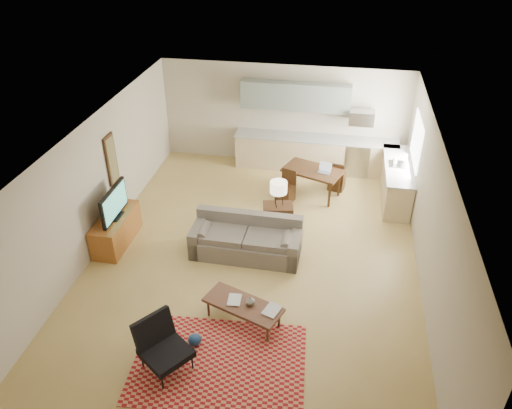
% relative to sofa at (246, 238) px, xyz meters
% --- Properties ---
extents(room, '(9.00, 9.00, 9.00)m').
position_rel_sofa_xyz_m(room, '(0.18, -0.18, 0.95)').
color(room, '#AC8F4B').
rests_on(room, ground).
extents(kitchen_counter_back, '(4.26, 0.64, 0.92)m').
position_rel_sofa_xyz_m(kitchen_counter_back, '(1.08, 4.00, 0.06)').
color(kitchen_counter_back, tan).
rests_on(kitchen_counter_back, ground).
extents(kitchen_counter_right, '(0.64, 2.26, 0.92)m').
position_rel_sofa_xyz_m(kitchen_counter_right, '(3.11, 2.82, 0.06)').
color(kitchen_counter_right, tan).
rests_on(kitchen_counter_right, ground).
extents(kitchen_range, '(0.62, 0.62, 0.90)m').
position_rel_sofa_xyz_m(kitchen_range, '(2.18, 4.00, 0.05)').
color(kitchen_range, '#A5A8AD').
rests_on(kitchen_range, ground).
extents(kitchen_microwave, '(0.62, 0.40, 0.35)m').
position_rel_sofa_xyz_m(kitchen_microwave, '(2.18, 4.02, 1.15)').
color(kitchen_microwave, '#A5A8AD').
rests_on(kitchen_microwave, room).
extents(upper_cabinets, '(2.80, 0.34, 0.70)m').
position_rel_sofa_xyz_m(upper_cabinets, '(0.48, 4.15, 1.55)').
color(upper_cabinets, gray).
rests_on(upper_cabinets, room).
extents(window_right, '(0.02, 1.40, 1.05)m').
position_rel_sofa_xyz_m(window_right, '(3.41, 2.82, 1.15)').
color(window_right, white).
rests_on(window_right, room).
extents(wall_art_left, '(0.06, 0.42, 1.10)m').
position_rel_sofa_xyz_m(wall_art_left, '(-3.03, 0.72, 1.15)').
color(wall_art_left, '#9B7242').
rests_on(wall_art_left, room).
extents(triptych, '(1.70, 0.04, 0.50)m').
position_rel_sofa_xyz_m(triptych, '(0.08, 4.29, 1.35)').
color(triptych, '#EFE7BE').
rests_on(triptych, room).
extents(rug, '(2.82, 2.05, 0.02)m').
position_rel_sofa_xyz_m(rug, '(0.12, -2.86, -0.39)').
color(rug, maroon).
rests_on(rug, floor).
extents(sofa, '(2.32, 1.04, 0.80)m').
position_rel_sofa_xyz_m(sofa, '(0.00, 0.00, 0.00)').
color(sofa, '#665E53').
rests_on(sofa, floor).
extents(coffee_table, '(1.47, 1.00, 0.41)m').
position_rel_sofa_xyz_m(coffee_table, '(0.32, -1.89, -0.19)').
color(coffee_table, '#4B2D1D').
rests_on(coffee_table, floor).
extents(book_a, '(0.26, 0.33, 0.03)m').
position_rel_sofa_xyz_m(book_a, '(0.05, -1.84, 0.02)').
color(book_a, maroon).
rests_on(book_a, coffee_table).
extents(book_b, '(0.46, 0.49, 0.03)m').
position_rel_sofa_xyz_m(book_b, '(0.71, -1.92, 0.02)').
color(book_b, navy).
rests_on(book_b, coffee_table).
extents(vase, '(0.16, 0.16, 0.17)m').
position_rel_sofa_xyz_m(vase, '(0.44, -1.88, 0.09)').
color(vase, black).
rests_on(vase, coffee_table).
extents(armchair, '(1.08, 1.08, 0.88)m').
position_rel_sofa_xyz_m(armchair, '(-0.64, -3.09, 0.04)').
color(armchair, black).
rests_on(armchair, floor).
extents(tv_credenza, '(0.55, 1.43, 0.66)m').
position_rel_sofa_xyz_m(tv_credenza, '(-2.77, -0.09, -0.07)').
color(tv_credenza, brown).
rests_on(tv_credenza, floor).
extents(tv, '(0.11, 1.10, 0.66)m').
position_rel_sofa_xyz_m(tv, '(-2.71, -0.09, 0.59)').
color(tv, black).
rests_on(tv, tv_credenza).
extents(console_table, '(0.70, 0.53, 0.74)m').
position_rel_sofa_xyz_m(console_table, '(0.53, 0.82, -0.03)').
color(console_table, '#311C0E').
rests_on(console_table, floor).
extents(table_lamp, '(0.39, 0.39, 0.59)m').
position_rel_sofa_xyz_m(table_lamp, '(0.53, 0.82, 0.63)').
color(table_lamp, beige).
rests_on(table_lamp, console_table).
extents(dining_table, '(1.56, 1.23, 0.70)m').
position_rel_sofa_xyz_m(dining_table, '(1.12, 2.63, -0.05)').
color(dining_table, '#311C0E').
rests_on(dining_table, floor).
extents(dining_chair_near, '(0.49, 0.50, 0.79)m').
position_rel_sofa_xyz_m(dining_chair_near, '(0.52, 2.22, -0.01)').
color(dining_chair_near, '#311C0E').
rests_on(dining_chair_near, floor).
extents(dining_chair_far, '(0.44, 0.46, 0.78)m').
position_rel_sofa_xyz_m(dining_chair_far, '(1.72, 3.04, -0.01)').
color(dining_chair_far, '#311C0E').
rests_on(dining_chair_far, floor).
extents(laptop, '(0.33, 0.28, 0.22)m').
position_rel_sofa_xyz_m(laptop, '(1.40, 2.54, 0.40)').
color(laptop, '#A5A8AD').
rests_on(laptop, dining_table).
extents(soap_bottle, '(0.13, 0.13, 0.19)m').
position_rel_sofa_xyz_m(soap_bottle, '(3.01, 2.85, 0.61)').
color(soap_bottle, '#EFE7BE').
rests_on(soap_bottle, kitchen_counter_right).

